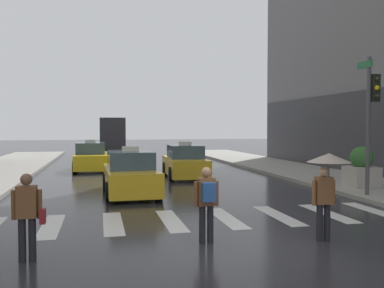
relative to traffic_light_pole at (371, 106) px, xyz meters
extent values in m
plane|color=#26262B|center=(-6.61, -4.98, -3.26)|extent=(160.00, 160.00, 0.00)
cube|color=silver|center=(-10.47, -1.98, -3.25)|extent=(0.50, 2.80, 0.01)
cube|color=silver|center=(-8.93, -1.98, -3.25)|extent=(0.50, 2.80, 0.01)
cube|color=silver|center=(-7.38, -1.98, -3.25)|extent=(0.50, 2.80, 0.01)
cube|color=silver|center=(-5.84, -1.98, -3.25)|extent=(0.50, 2.80, 0.01)
cube|color=silver|center=(-4.30, -1.98, -3.25)|extent=(0.50, 2.80, 0.01)
cube|color=silver|center=(-2.76, -1.98, -3.25)|extent=(0.50, 2.80, 0.01)
cube|color=silver|center=(-1.21, -1.98, -3.25)|extent=(0.50, 2.80, 0.01)
cylinder|color=#47474C|center=(-0.10, 0.00, -0.71)|extent=(0.14, 0.14, 4.80)
cube|color=black|center=(0.12, 0.00, 0.62)|extent=(0.30, 0.26, 0.95)
sphere|color=#28231E|center=(0.12, -0.14, 0.92)|extent=(0.17, 0.17, 0.17)
sphere|color=yellow|center=(0.12, -0.14, 0.62)|extent=(0.17, 0.17, 0.17)
sphere|color=#28231E|center=(0.12, -0.14, 0.32)|extent=(0.17, 0.17, 0.17)
cube|color=#196638|center=(-0.15, 0.18, 1.44)|extent=(0.04, 0.84, 0.24)
cube|color=gold|center=(-8.14, 2.82, -2.70)|extent=(1.92, 4.55, 0.84)
cube|color=#384C5B|center=(-8.14, 2.72, -1.96)|extent=(1.66, 2.14, 0.64)
cube|color=silver|center=(-8.14, 2.72, -1.55)|extent=(0.61, 0.26, 0.18)
cylinder|color=black|center=(-9.03, 4.15, -2.93)|extent=(0.24, 0.67, 0.66)
cylinder|color=black|center=(-7.32, 4.19, -2.93)|extent=(0.24, 0.67, 0.66)
cylinder|color=black|center=(-8.96, 1.45, -2.93)|extent=(0.24, 0.67, 0.66)
cylinder|color=black|center=(-7.25, 1.50, -2.93)|extent=(0.24, 0.67, 0.66)
cube|color=#F2EAB2|center=(-8.83, 5.07, -2.65)|extent=(0.20, 0.05, 0.14)
cube|color=#F2EAB2|center=(-7.57, 5.11, -2.65)|extent=(0.20, 0.05, 0.14)
cube|color=gold|center=(-5.08, 7.71, -2.70)|extent=(1.97, 4.57, 0.84)
cube|color=#384C5B|center=(-5.09, 7.61, -1.96)|extent=(1.68, 2.16, 0.64)
cube|color=silver|center=(-5.09, 7.61, -1.55)|extent=(0.61, 0.26, 0.18)
cylinder|color=black|center=(-5.88, 9.09, -2.93)|extent=(0.25, 0.67, 0.66)
cylinder|color=black|center=(-4.17, 9.02, -2.93)|extent=(0.25, 0.67, 0.66)
cylinder|color=black|center=(-5.99, 6.39, -2.93)|extent=(0.25, 0.67, 0.66)
cylinder|color=black|center=(-4.28, 6.33, -2.93)|extent=(0.25, 0.67, 0.66)
cube|color=#F2EAB2|center=(-5.62, 10.00, -2.65)|extent=(0.20, 0.05, 0.14)
cube|color=#F2EAB2|center=(-4.36, 9.95, -2.65)|extent=(0.20, 0.05, 0.14)
cube|color=yellow|center=(-9.79, 12.26, -2.70)|extent=(1.85, 4.52, 0.84)
cube|color=#384C5B|center=(-9.79, 12.16, -1.96)|extent=(1.62, 2.12, 0.64)
cube|color=silver|center=(-9.79, 12.16, -1.55)|extent=(0.60, 0.25, 0.18)
cylinder|color=black|center=(-10.66, 13.60, -2.93)|extent=(0.23, 0.66, 0.66)
cylinder|color=black|center=(-8.95, 13.62, -2.93)|extent=(0.23, 0.66, 0.66)
cylinder|color=black|center=(-10.63, 10.90, -2.93)|extent=(0.23, 0.66, 0.66)
cylinder|color=black|center=(-8.92, 10.92, -2.93)|extent=(0.23, 0.66, 0.66)
cube|color=#F2EAB2|center=(-10.44, 14.52, -2.65)|extent=(0.20, 0.04, 0.14)
cube|color=#F2EAB2|center=(-9.18, 14.54, -2.65)|extent=(0.20, 0.04, 0.14)
cube|color=#2D2D2D|center=(-8.06, 27.40, -2.61)|extent=(2.00, 6.65, 0.40)
cube|color=silver|center=(-7.96, 30.69, -1.36)|extent=(2.15, 1.86, 2.10)
cube|color=#384C5B|center=(-7.93, 31.61, -0.99)|extent=(1.89, 0.10, 0.95)
cube|color=#2D2D33|center=(-8.08, 26.50, -1.16)|extent=(2.34, 4.86, 2.50)
cylinder|color=black|center=(-8.97, 30.52, -2.81)|extent=(0.31, 0.91, 0.90)
cylinder|color=black|center=(-6.97, 30.46, -2.81)|extent=(0.31, 0.91, 0.90)
cylinder|color=black|center=(-9.10, 25.99, -2.81)|extent=(0.31, 0.91, 0.90)
cylinder|color=black|center=(-7.10, 25.93, -2.81)|extent=(0.31, 0.91, 0.90)
cylinder|color=black|center=(-4.52, -4.71, -2.85)|extent=(0.14, 0.14, 0.82)
cylinder|color=black|center=(-4.34, -4.71, -2.85)|extent=(0.14, 0.14, 0.82)
cube|color=brown|center=(-4.43, -4.71, -2.14)|extent=(0.36, 0.24, 0.60)
sphere|color=tan|center=(-4.43, -4.71, -1.72)|extent=(0.22, 0.22, 0.22)
cylinder|color=brown|center=(-4.66, -4.71, -2.19)|extent=(0.09, 0.09, 0.55)
cylinder|color=brown|center=(-4.20, -4.71, -2.19)|extent=(0.09, 0.09, 0.55)
cylinder|color=#4C4C4C|center=(-4.31, -4.71, -1.84)|extent=(0.02, 0.02, 1.00)
cone|color=gray|center=(-4.31, -4.71, -1.42)|extent=(0.96, 0.96, 0.20)
cylinder|color=black|center=(-7.09, -4.33, -2.85)|extent=(0.14, 0.14, 0.82)
cylinder|color=black|center=(-6.91, -4.33, -2.85)|extent=(0.14, 0.14, 0.82)
cube|color=brown|center=(-7.00, -4.33, -2.14)|extent=(0.36, 0.24, 0.60)
sphere|color=#9E7051|center=(-7.00, -4.33, -1.72)|extent=(0.22, 0.22, 0.22)
cylinder|color=brown|center=(-7.23, -4.33, -2.19)|extent=(0.09, 0.09, 0.55)
cylinder|color=brown|center=(-6.77, -4.33, -2.19)|extent=(0.09, 0.09, 0.55)
cube|color=#264C8C|center=(-7.00, -4.55, -2.12)|extent=(0.28, 0.18, 0.40)
cylinder|color=black|center=(-10.68, -4.86, -2.85)|extent=(0.14, 0.14, 0.82)
cylinder|color=black|center=(-10.50, -4.86, -2.85)|extent=(0.14, 0.14, 0.82)
cube|color=brown|center=(-10.59, -4.86, -2.14)|extent=(0.36, 0.24, 0.60)
sphere|color=brown|center=(-10.59, -4.86, -1.72)|extent=(0.22, 0.22, 0.22)
cylinder|color=brown|center=(-10.82, -4.86, -2.19)|extent=(0.09, 0.09, 0.55)
cylinder|color=brown|center=(-10.36, -4.86, -2.19)|extent=(0.09, 0.09, 0.55)
cube|color=maroon|center=(-10.31, -4.86, -2.42)|extent=(0.10, 0.20, 0.28)
cube|color=#A8A399|center=(0.90, 1.83, -2.71)|extent=(1.10, 1.10, 0.80)
sphere|color=#33662D|center=(0.90, 1.83, -1.96)|extent=(0.90, 0.90, 0.90)
camera|label=1|loc=(-9.24, -13.22, -0.75)|focal=39.93mm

